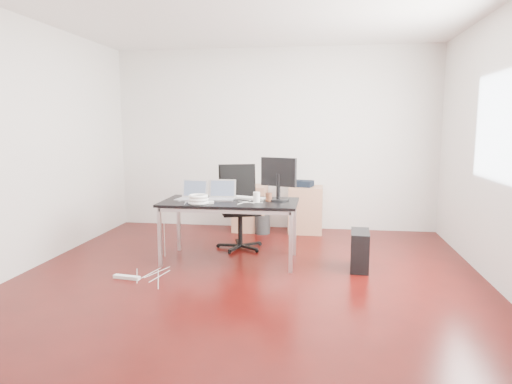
# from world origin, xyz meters

# --- Properties ---
(room_shell) EXTENTS (5.00, 5.00, 5.00)m
(room_shell) POSITION_xyz_m (0.04, 0.00, 1.40)
(room_shell) COLOR #330705
(room_shell) RESTS_ON ground
(desk) EXTENTS (1.60, 0.80, 0.73)m
(desk) POSITION_xyz_m (-0.32, 0.59, 0.68)
(desk) COLOR black
(desk) RESTS_ON ground
(office_chair) EXTENTS (0.61, 0.62, 1.08)m
(office_chair) POSITION_xyz_m (-0.33, 1.24, 0.61)
(office_chair) COLOR black
(office_chair) RESTS_ON ground
(filing_cabinet_left) EXTENTS (0.50, 0.50, 0.70)m
(filing_cabinet_left) POSITION_xyz_m (-0.33, 2.23, 0.35)
(filing_cabinet_left) COLOR #A46F52
(filing_cabinet_left) RESTS_ON ground
(filing_cabinet_right) EXTENTS (0.50, 0.50, 0.70)m
(filing_cabinet_right) POSITION_xyz_m (0.52, 2.23, 0.35)
(filing_cabinet_right) COLOR #A46F52
(filing_cabinet_right) RESTS_ON ground
(pc_tower) EXTENTS (0.23, 0.46, 0.44)m
(pc_tower) POSITION_xyz_m (1.20, 0.47, 0.22)
(pc_tower) COLOR black
(pc_tower) RESTS_ON ground
(wastebasket) EXTENTS (0.30, 0.30, 0.28)m
(wastebasket) POSITION_xyz_m (-0.12, 2.04, 0.14)
(wastebasket) COLOR black
(wastebasket) RESTS_ON ground
(power_strip) EXTENTS (0.31, 0.10, 0.04)m
(power_strip) POSITION_xyz_m (-1.28, -0.22, 0.02)
(power_strip) COLOR white
(power_strip) RESTS_ON ground
(laptop_left) EXTENTS (0.37, 0.30, 0.23)m
(laptop_left) POSITION_xyz_m (-0.79, 0.63, 0.79)
(laptop_left) COLOR silver
(laptop_left) RESTS_ON desk
(laptop_right) EXTENTS (0.34, 0.26, 0.23)m
(laptop_right) POSITION_xyz_m (-0.45, 0.69, 0.79)
(laptop_right) COLOR silver
(laptop_right) RESTS_ON desk
(monitor) EXTENTS (0.44, 0.26, 0.51)m
(monitor) POSITION_xyz_m (0.24, 0.73, 1.01)
(monitor) COLOR black
(monitor) RESTS_ON desk
(keyboard) EXTENTS (0.46, 0.27, 0.02)m
(keyboard) POSITION_xyz_m (-0.11, 0.77, 0.74)
(keyboard) COLOR white
(keyboard) RESTS_ON desk
(cup_white) EXTENTS (0.09, 0.09, 0.12)m
(cup_white) POSITION_xyz_m (0.01, 0.55, 0.79)
(cup_white) COLOR white
(cup_white) RESTS_ON desk
(cup_brown) EXTENTS (0.08, 0.08, 0.10)m
(cup_brown) POSITION_xyz_m (0.14, 0.63, 0.78)
(cup_brown) COLOR #572F1E
(cup_brown) RESTS_ON desk
(cable_coil) EXTENTS (0.24, 0.24, 0.11)m
(cable_coil) POSITION_xyz_m (-0.63, 0.34, 0.78)
(cable_coil) COLOR white
(cable_coil) RESTS_ON desk
(power_adapter) EXTENTS (0.09, 0.09, 0.03)m
(power_adapter) POSITION_xyz_m (-0.50, 0.38, 0.74)
(power_adapter) COLOR white
(power_adapter) RESTS_ON desk
(speaker) EXTENTS (0.10, 0.09, 0.18)m
(speaker) POSITION_xyz_m (-0.42, 2.24, 0.79)
(speaker) COLOR #9E9E9E
(speaker) RESTS_ON filing_cabinet_left
(navy_garment) EXTENTS (0.35, 0.31, 0.09)m
(navy_garment) POSITION_xyz_m (0.47, 2.24, 0.74)
(navy_garment) COLOR black
(navy_garment) RESTS_ON filing_cabinet_right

